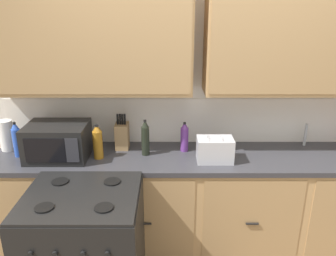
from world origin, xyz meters
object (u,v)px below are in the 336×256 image
object	(u,v)px
bottle_dark	(145,138)
bottle_amber	(97,142)
bottle_violet	(184,137)
bottle_blue	(16,140)
toaster	(214,150)
knife_block	(122,136)
stove_range	(86,253)
paper_towel_roll	(6,135)
microwave	(57,141)

from	to	relation	value
bottle_dark	bottle_amber	bearing A→B (deg)	-170.07
bottle_violet	bottle_blue	bearing A→B (deg)	-175.48
bottle_dark	toaster	bearing A→B (deg)	-12.29
toaster	bottle_amber	size ratio (longest dim) A/B	0.98
knife_block	bottle_violet	bearing A→B (deg)	-6.07
bottle_dark	bottle_blue	xyz separation A→B (m)	(-1.04, -0.03, -0.00)
stove_range	paper_towel_roll	world-z (taller)	paper_towel_roll
toaster	bottle_violet	bearing A→B (deg)	139.07
stove_range	bottle_violet	distance (m)	1.17
microwave	knife_block	world-z (taller)	knife_block
knife_block	bottle_dark	bearing A→B (deg)	-33.14
microwave	bottle_violet	xyz separation A→B (m)	(1.02, 0.14, -0.02)
bottle_violet	microwave	bearing A→B (deg)	-172.41
bottle_amber	bottle_blue	size ratio (longest dim) A/B	0.98
stove_range	bottle_violet	size ratio (longest dim) A/B	3.75
microwave	bottle_amber	xyz separation A→B (m)	(0.32, -0.01, -0.00)
stove_range	knife_block	size ratio (longest dim) A/B	3.06
bottle_blue	stove_range	bearing A→B (deg)	-43.51
bottle_dark	bottle_violet	bearing A→B (deg)	13.83
toaster	paper_towel_roll	distance (m)	1.74
stove_range	microwave	world-z (taller)	microwave
toaster	bottle_dark	xyz separation A→B (m)	(-0.55, 0.12, 0.05)
knife_block	bottle_violet	size ratio (longest dim) A/B	1.23
stove_range	paper_towel_roll	distance (m)	1.24
toaster	paper_towel_roll	size ratio (longest dim) A/B	1.08
microwave	toaster	world-z (taller)	microwave
bottle_dark	bottle_blue	size ratio (longest dim) A/B	1.03
bottle_violet	bottle_amber	world-z (taller)	bottle_amber
microwave	paper_towel_roll	world-z (taller)	microwave
microwave	bottle_blue	distance (m)	0.34
bottle_blue	bottle_amber	bearing A→B (deg)	-3.28
stove_range	bottle_violet	xyz separation A→B (m)	(0.70, 0.73, 0.58)
paper_towel_roll	bottle_blue	xyz separation A→B (m)	(0.14, -0.13, 0.01)
toaster	knife_block	size ratio (longest dim) A/B	0.90
microwave	paper_towel_roll	xyz separation A→B (m)	(-0.48, 0.16, -0.01)
microwave	bottle_amber	distance (m)	0.32
stove_range	microwave	distance (m)	0.90
knife_block	bottle_dark	size ratio (longest dim) A/B	1.03
bottle_amber	stove_range	bearing A→B (deg)	-90.64
paper_towel_roll	bottle_amber	world-z (taller)	bottle_amber
microwave	bottle_blue	size ratio (longest dim) A/B	1.64
toaster	bottle_violet	xyz separation A→B (m)	(-0.23, 0.20, 0.03)
microwave	bottle_violet	size ratio (longest dim) A/B	1.90
bottle_amber	bottle_blue	distance (m)	0.66
microwave	knife_block	size ratio (longest dim) A/B	1.55
toaster	stove_range	bearing A→B (deg)	-150.56
knife_block	bottle_dark	world-z (taller)	knife_block
bottle_violet	toaster	bearing A→B (deg)	-40.93
microwave	toaster	bearing A→B (deg)	-2.93
bottle_blue	knife_block	bearing A→B (deg)	11.19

